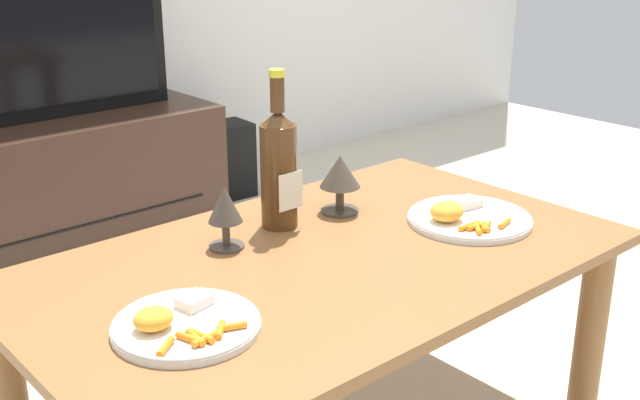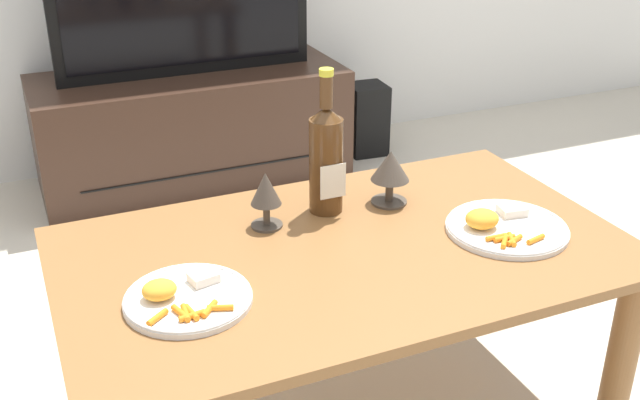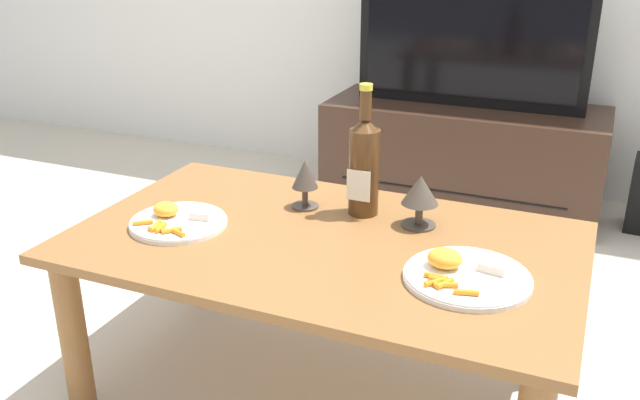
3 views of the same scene
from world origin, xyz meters
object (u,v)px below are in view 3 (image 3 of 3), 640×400
at_px(goblet_right, 420,193).
at_px(tv_screen, 471,44).
at_px(dining_table, 323,265).
at_px(tv_stand, 462,155).
at_px(dinner_plate_right, 465,274).
at_px(goblet_left, 305,177).
at_px(dinner_plate_left, 177,221).
at_px(wine_bottle, 364,163).

bearing_deg(goblet_right, tv_screen, 96.71).
xyz_separation_m(dining_table, tv_screen, (0.04, 1.53, 0.34)).
height_order(tv_stand, dinner_plate_right, dinner_plate_right).
relative_size(goblet_right, dinner_plate_right, 0.49).
bearing_deg(goblet_right, dinner_plate_right, -54.65).
distance_m(tv_screen, goblet_left, 1.39).
bearing_deg(tv_stand, dinner_plate_right, -78.33).
distance_m(tv_stand, tv_screen, 0.50).
bearing_deg(dinner_plate_left, wine_bottle, 32.57).
bearing_deg(goblet_right, dinner_plate_left, -157.24).
relative_size(dining_table, tv_screen, 1.27).
height_order(tv_stand, goblet_right, goblet_right).
bearing_deg(goblet_left, tv_stand, 83.17).
xyz_separation_m(tv_screen, dinner_plate_left, (-0.42, -1.61, -0.25)).
bearing_deg(wine_bottle, dinner_plate_left, -147.43).
distance_m(wine_bottle, dinner_plate_left, 0.51).
bearing_deg(tv_screen, tv_stand, 90.00).
bearing_deg(dining_table, dinner_plate_left, -168.61).
relative_size(dining_table, wine_bottle, 3.55).
bearing_deg(goblet_left, dining_table, -53.11).
height_order(dining_table, goblet_right, goblet_right).
xyz_separation_m(tv_screen, goblet_left, (-0.16, -1.36, -0.17)).
distance_m(dining_table, tv_screen, 1.57).
distance_m(tv_screen, goblet_right, 1.38).
height_order(goblet_left, dinner_plate_left, goblet_left).
height_order(tv_screen, wine_bottle, tv_screen).
distance_m(dinner_plate_left, dinner_plate_right, 0.75).
xyz_separation_m(dining_table, tv_stand, (0.04, 1.53, -0.16)).
bearing_deg(tv_stand, tv_screen, -90.00).
relative_size(tv_screen, goblet_left, 7.26).
bearing_deg(goblet_right, wine_bottle, 171.66).
xyz_separation_m(dining_table, goblet_left, (-0.13, 0.17, 0.17)).
bearing_deg(tv_stand, goblet_right, -83.30).
bearing_deg(tv_stand, wine_bottle, -90.07).
distance_m(dining_table, tv_stand, 1.54).
bearing_deg(dining_table, tv_screen, 88.56).
relative_size(tv_stand, dinner_plate_right, 4.31).
height_order(tv_stand, goblet_left, goblet_left).
bearing_deg(wine_bottle, dinner_plate_right, -38.53).
bearing_deg(dinner_plate_right, goblet_right, 125.35).
distance_m(wine_bottle, goblet_right, 0.17).
xyz_separation_m(dining_table, wine_bottle, (0.04, 0.19, 0.22)).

